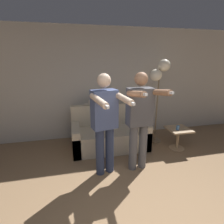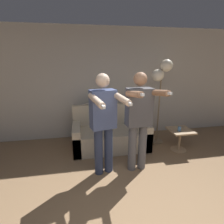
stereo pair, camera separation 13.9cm
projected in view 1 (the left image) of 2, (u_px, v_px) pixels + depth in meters
name	position (u px, v px, depth m)	size (l,w,h in m)	color
wall_back	(103.00, 84.00, 4.20)	(10.00, 0.05, 2.60)	#B7B2A8
couch	(110.00, 134.00, 3.87)	(1.61, 0.83, 0.90)	beige
person_left	(105.00, 120.00, 2.75)	(0.56, 0.74, 1.68)	#2D3856
person_right	(140.00, 116.00, 2.86)	(0.52, 0.70, 1.69)	#56565B
cat	(97.00, 101.00, 3.90)	(0.50, 0.15, 0.19)	#B7AD9E
floor_lamp	(160.00, 76.00, 3.78)	(0.44, 0.30, 1.88)	#756047
side_table	(178.00, 134.00, 3.75)	(0.46, 0.46, 0.47)	#A38460
cup	(178.00, 128.00, 3.63)	(0.06, 0.06, 0.09)	#3D6693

